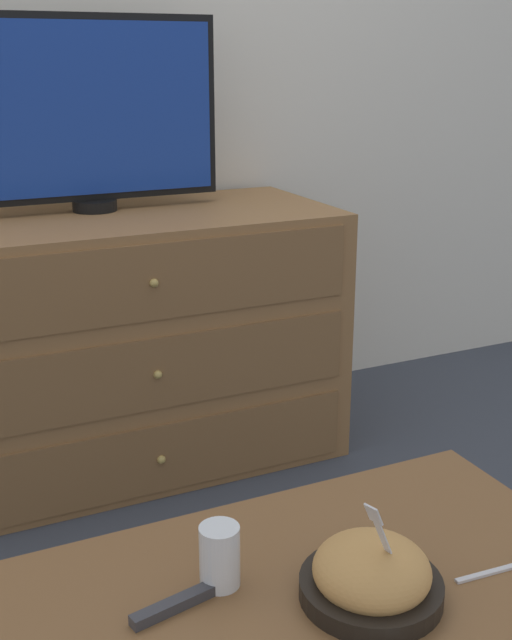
# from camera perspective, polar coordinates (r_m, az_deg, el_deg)

# --- Properties ---
(ground_plane) EXTENTS (12.00, 12.00, 0.00)m
(ground_plane) POSITION_cam_1_polar(r_m,az_deg,el_deg) (2.86, -12.20, -7.01)
(ground_plane) COLOR #383D47
(wall_back) EXTENTS (12.00, 0.05, 2.60)m
(wall_back) POSITION_cam_1_polar(r_m,az_deg,el_deg) (2.62, -14.34, 19.89)
(wall_back) COLOR silver
(wall_back) RESTS_ON ground_plane
(dresser) EXTENTS (1.24, 0.60, 0.77)m
(dresser) POSITION_cam_1_polar(r_m,az_deg,el_deg) (2.45, -9.17, -1.50)
(dresser) COLOR olive
(dresser) RESTS_ON ground_plane
(tv) EXTENTS (0.76, 0.13, 0.55)m
(tv) POSITION_cam_1_polar(r_m,az_deg,el_deg) (2.39, -11.82, 14.29)
(tv) COLOR black
(tv) RESTS_ON dresser
(coffee_table) EXTENTS (1.02, 0.64, 0.40)m
(coffee_table) POSITION_cam_1_polar(r_m,az_deg,el_deg) (1.35, 4.46, -20.89)
(coffee_table) COLOR brown
(coffee_table) RESTS_ON ground_plane
(takeout_bowl) EXTENTS (0.22, 0.22, 0.19)m
(takeout_bowl) POSITION_cam_1_polar(r_m,az_deg,el_deg) (1.31, 8.21, -17.57)
(takeout_bowl) COLOR black
(takeout_bowl) RESTS_ON coffee_table
(drink_cup) EXTENTS (0.07, 0.07, 0.10)m
(drink_cup) POSITION_cam_1_polar(r_m,az_deg,el_deg) (1.33, -2.60, -16.64)
(drink_cup) COLOR white
(drink_cup) RESTS_ON coffee_table
(knife) EXTENTS (0.19, 0.02, 0.01)m
(knife) POSITION_cam_1_polar(r_m,az_deg,el_deg) (1.44, 17.27, -16.52)
(knife) COLOR silver
(knife) RESTS_ON coffee_table
(remote_control) EXTENTS (0.15, 0.05, 0.02)m
(remote_control) POSITION_cam_1_polar(r_m,az_deg,el_deg) (1.30, -5.81, -19.50)
(remote_control) COLOR #38383D
(remote_control) RESTS_ON coffee_table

